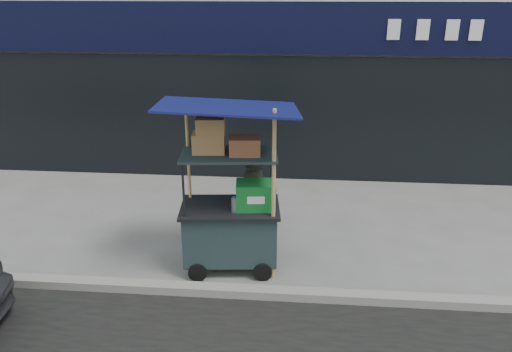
{
  "coord_description": "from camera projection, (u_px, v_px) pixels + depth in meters",
  "views": [
    {
      "loc": [
        0.58,
        -5.44,
        3.63
      ],
      "look_at": [
        -0.0,
        1.2,
        1.07
      ],
      "focal_mm": 35.0,
      "sensor_mm": 36.0,
      "label": 1
    }
  ],
  "objects": [
    {
      "name": "vendor_man",
      "position": [
        255.0,
        204.0,
        6.88
      ],
      "size": [
        0.59,
        0.69,
        1.61
      ],
      "primitive_type": "imported",
      "rotation": [
        0.0,
        0.0,
        1.16
      ],
      "color": "black",
      "rests_on": "ground"
    },
    {
      "name": "ground",
      "position": [
        248.0,
        287.0,
        6.41
      ],
      "size": [
        80.0,
        80.0,
        0.0
      ],
      "primitive_type": "plane",
      "color": "slate",
      "rests_on": "ground"
    },
    {
      "name": "vendor_cart",
      "position": [
        231.0,
        212.0,
        6.6
      ],
      "size": [
        1.84,
        1.38,
        2.33
      ],
      "rotation": [
        0.0,
        0.0,
        0.1
      ],
      "color": "#1B2B2E",
      "rests_on": "ground"
    },
    {
      "name": "curb",
      "position": [
        246.0,
        292.0,
        6.2
      ],
      "size": [
        80.0,
        0.18,
        0.12
      ],
      "primitive_type": "cube",
      "color": "gray",
      "rests_on": "ground"
    }
  ]
}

